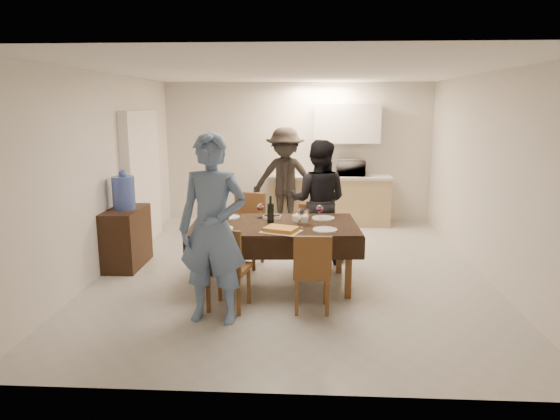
{
  "coord_description": "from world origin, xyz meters",
  "views": [
    {
      "loc": [
        0.18,
        -6.47,
        2.19
      ],
      "look_at": [
        -0.15,
        -0.3,
        0.88
      ],
      "focal_mm": 32.0,
      "sensor_mm": 36.0,
      "label": 1
    }
  ],
  "objects_px": {
    "console": "(127,238)",
    "savoury_tart": "(281,229)",
    "wine_bottle": "(271,209)",
    "water_jug": "(124,193)",
    "person_near": "(213,229)",
    "microwave": "(351,168)",
    "water_pitcher": "(303,217)",
    "person_kitchen": "(285,179)",
    "dining_table": "(274,227)",
    "person_far": "(318,201)"
  },
  "relations": [
    {
      "from": "console",
      "to": "savoury_tart",
      "type": "relative_size",
      "value": 2.09
    },
    {
      "from": "console",
      "to": "wine_bottle",
      "type": "height_order",
      "value": "wine_bottle"
    },
    {
      "from": "water_jug",
      "to": "wine_bottle",
      "type": "height_order",
      "value": "water_jug"
    },
    {
      "from": "savoury_tart",
      "to": "person_near",
      "type": "height_order",
      "value": "person_near"
    },
    {
      "from": "water_jug",
      "to": "microwave",
      "type": "bearing_deg",
      "value": 39.26
    },
    {
      "from": "water_pitcher",
      "to": "savoury_tart",
      "type": "distance_m",
      "value": 0.42
    },
    {
      "from": "wine_bottle",
      "to": "person_near",
      "type": "distance_m",
      "value": 1.21
    },
    {
      "from": "person_kitchen",
      "to": "wine_bottle",
      "type": "bearing_deg",
      "value": -91.1
    },
    {
      "from": "savoury_tart",
      "to": "microwave",
      "type": "height_order",
      "value": "microwave"
    },
    {
      "from": "wine_bottle",
      "to": "person_kitchen",
      "type": "height_order",
      "value": "person_kitchen"
    },
    {
      "from": "dining_table",
      "to": "microwave",
      "type": "relative_size",
      "value": 4.01
    },
    {
      "from": "water_pitcher",
      "to": "console",
      "type": "bearing_deg",
      "value": 164.38
    },
    {
      "from": "person_far",
      "to": "person_kitchen",
      "type": "relative_size",
      "value": 0.95
    },
    {
      "from": "wine_bottle",
      "to": "microwave",
      "type": "relative_size",
      "value": 0.65
    },
    {
      "from": "dining_table",
      "to": "microwave",
      "type": "xyz_separation_m",
      "value": [
        1.19,
        3.3,
        0.31
      ]
    },
    {
      "from": "dining_table",
      "to": "person_kitchen",
      "type": "relative_size",
      "value": 1.14
    },
    {
      "from": "wine_bottle",
      "to": "water_pitcher",
      "type": "height_order",
      "value": "wine_bottle"
    },
    {
      "from": "dining_table",
      "to": "person_near",
      "type": "xyz_separation_m",
      "value": [
        -0.55,
        -1.05,
        0.23
      ]
    },
    {
      "from": "console",
      "to": "person_kitchen",
      "type": "bearing_deg",
      "value": 46.83
    },
    {
      "from": "person_near",
      "to": "savoury_tart",
      "type": "bearing_deg",
      "value": 53.08
    },
    {
      "from": "dining_table",
      "to": "water_pitcher",
      "type": "bearing_deg",
      "value": -11.45
    },
    {
      "from": "dining_table",
      "to": "console",
      "type": "xyz_separation_m",
      "value": [
        -2.08,
        0.63,
        -0.34
      ]
    },
    {
      "from": "dining_table",
      "to": "person_near",
      "type": "relative_size",
      "value": 1.06
    },
    {
      "from": "savoury_tart",
      "to": "person_near",
      "type": "xyz_separation_m",
      "value": [
        -0.65,
        -0.67,
        0.16
      ]
    },
    {
      "from": "person_far",
      "to": "person_near",
      "type": "bearing_deg",
      "value": 73.36
    },
    {
      "from": "dining_table",
      "to": "person_far",
      "type": "height_order",
      "value": "person_far"
    },
    {
      "from": "console",
      "to": "microwave",
      "type": "relative_size",
      "value": 1.7
    },
    {
      "from": "water_pitcher",
      "to": "person_near",
      "type": "relative_size",
      "value": 0.1
    },
    {
      "from": "wine_bottle",
      "to": "person_near",
      "type": "height_order",
      "value": "person_near"
    },
    {
      "from": "console",
      "to": "person_near",
      "type": "xyz_separation_m",
      "value": [
        1.53,
        -1.68,
        0.56
      ]
    },
    {
      "from": "microwave",
      "to": "person_kitchen",
      "type": "relative_size",
      "value": 0.28
    },
    {
      "from": "wine_bottle",
      "to": "person_kitchen",
      "type": "distance_m",
      "value": 2.8
    },
    {
      "from": "console",
      "to": "water_pitcher",
      "type": "xyz_separation_m",
      "value": [
        2.43,
        -0.68,
        0.47
      ]
    },
    {
      "from": "water_pitcher",
      "to": "person_near",
      "type": "distance_m",
      "value": 1.35
    },
    {
      "from": "wine_bottle",
      "to": "person_near",
      "type": "bearing_deg",
      "value": -114.44
    },
    {
      "from": "person_near",
      "to": "dining_table",
      "type": "bearing_deg",
      "value": 69.57
    },
    {
      "from": "console",
      "to": "savoury_tart",
      "type": "bearing_deg",
      "value": -24.86
    },
    {
      "from": "person_near",
      "to": "person_far",
      "type": "relative_size",
      "value": 1.13
    },
    {
      "from": "console",
      "to": "person_far",
      "type": "height_order",
      "value": "person_far"
    },
    {
      "from": "water_jug",
      "to": "water_pitcher",
      "type": "relative_size",
      "value": 2.28
    },
    {
      "from": "console",
      "to": "water_jug",
      "type": "height_order",
      "value": "water_jug"
    },
    {
      "from": "water_pitcher",
      "to": "microwave",
      "type": "relative_size",
      "value": 0.38
    },
    {
      "from": "water_pitcher",
      "to": "person_near",
      "type": "xyz_separation_m",
      "value": [
        -0.9,
        -1.0,
        0.09
      ]
    },
    {
      "from": "dining_table",
      "to": "water_jug",
      "type": "height_order",
      "value": "water_jug"
    },
    {
      "from": "water_pitcher",
      "to": "person_far",
      "type": "xyz_separation_m",
      "value": [
        0.2,
        1.1,
        -0.02
      ]
    },
    {
      "from": "wine_bottle",
      "to": "savoury_tart",
      "type": "distance_m",
      "value": 0.48
    },
    {
      "from": "savoury_tart",
      "to": "microwave",
      "type": "relative_size",
      "value": 0.81
    },
    {
      "from": "water_jug",
      "to": "person_near",
      "type": "bearing_deg",
      "value": -47.72
    },
    {
      "from": "wine_bottle",
      "to": "person_near",
      "type": "xyz_separation_m",
      "value": [
        -0.5,
        -1.1,
        0.02
      ]
    },
    {
      "from": "console",
      "to": "water_jug",
      "type": "relative_size",
      "value": 1.95
    }
  ]
}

